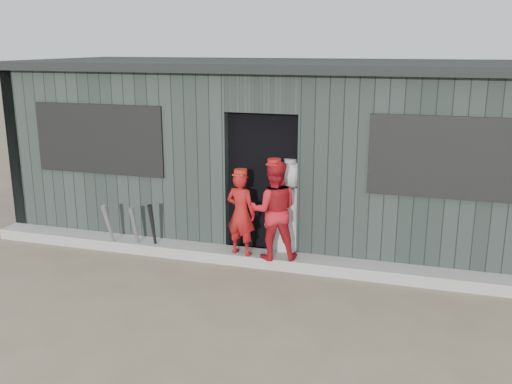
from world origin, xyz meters
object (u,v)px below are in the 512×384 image
(bat_right, at_px, (153,229))
(bat_left, at_px, (110,228))
(player_red_right, at_px, (274,210))
(player_grey_back, at_px, (290,210))
(bat_mid, at_px, (135,230))
(dugout, at_px, (288,148))
(player_red_left, at_px, (241,213))

(bat_right, bearing_deg, bat_left, -169.73)
(player_red_right, bearing_deg, player_grey_back, -120.00)
(bat_mid, relative_size, dugout, 0.08)
(bat_left, height_order, player_grey_back, player_grey_back)
(bat_left, distance_m, player_red_left, 1.92)
(bat_left, height_order, bat_right, bat_right)
(player_red_left, height_order, player_red_right, player_red_right)
(player_grey_back, bearing_deg, player_red_right, 49.10)
(bat_mid, relative_size, bat_right, 0.91)
(player_red_left, relative_size, player_grey_back, 0.82)
(player_red_left, height_order, dugout, dugout)
(player_red_left, bearing_deg, bat_right, 13.73)
(player_red_left, xyz_separation_m, player_red_right, (0.45, -0.01, 0.08))
(bat_right, xyz_separation_m, dugout, (1.46, 1.81, 0.90))
(bat_left, relative_size, player_red_right, 0.59)
(bat_mid, distance_m, player_grey_back, 2.17)
(bat_right, bearing_deg, player_red_left, 1.57)
(bat_left, height_order, player_red_right, player_red_right)
(bat_right, height_order, dugout, dugout)
(bat_left, bearing_deg, player_red_left, 4.44)
(bat_right, bearing_deg, bat_mid, -174.66)
(player_grey_back, xyz_separation_m, dugout, (-0.37, 1.35, 0.60))
(bat_left, bearing_deg, dugout, 42.87)
(player_red_right, distance_m, player_grey_back, 0.47)
(player_red_right, bearing_deg, bat_left, -13.13)
(player_red_left, relative_size, player_red_right, 0.87)
(bat_mid, bearing_deg, player_red_right, 1.41)
(dugout, bearing_deg, player_red_left, -95.96)
(bat_left, distance_m, player_red_right, 2.38)
(bat_mid, xyz_separation_m, player_red_right, (1.99, 0.05, 0.45))
(bat_right, distance_m, player_red_left, 1.31)
(bat_right, bearing_deg, player_red_right, 0.80)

